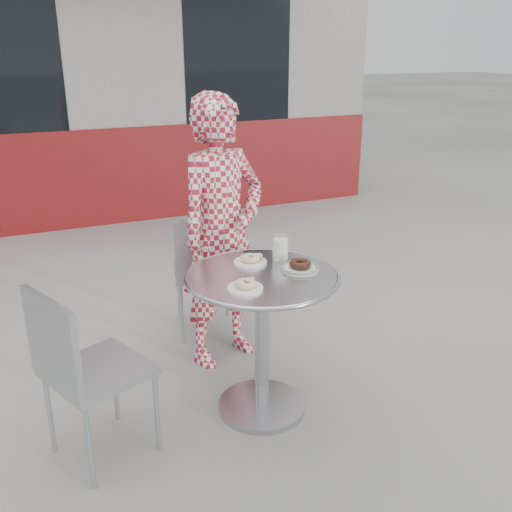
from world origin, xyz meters
name	(u,v)px	position (x,y,z in m)	size (l,w,h in m)	color
ground	(254,406)	(0.00, 0.00, 0.00)	(60.00, 60.00, 0.00)	#A6A39E
storefront	(79,70)	(0.00, 5.56, 1.49)	(6.02, 4.55, 3.00)	gray
bistro_table	(262,309)	(0.03, -0.03, 0.57)	(0.75, 0.75, 0.76)	silver
chair_far	(206,295)	(0.06, 0.92, 0.25)	(0.47, 0.47, 0.82)	#A5A8AC
chair_left	(100,405)	(-0.78, -0.05, 0.26)	(0.53, 0.53, 0.85)	#A5A8AC
seated_person	(222,233)	(0.05, 0.57, 0.78)	(0.57, 0.37, 1.56)	maroon
plate_far	(251,260)	(0.04, 0.13, 0.78)	(0.17, 0.17, 0.04)	white
plate_near	(246,286)	(-0.11, -0.16, 0.78)	(0.16, 0.16, 0.04)	white
plate_checker	(300,267)	(0.23, -0.05, 0.77)	(0.19, 0.19, 0.05)	white
milk_cup	(280,248)	(0.20, 0.11, 0.82)	(0.08, 0.08, 0.13)	white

